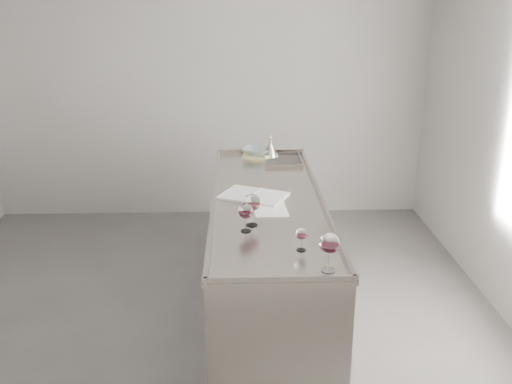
{
  "coord_description": "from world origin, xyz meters",
  "views": [
    {
      "loc": [
        0.3,
        -3.37,
        2.27
      ],
      "look_at": [
        0.42,
        0.22,
        1.02
      ],
      "focal_mm": 40.0,
      "sensor_mm": 36.0,
      "label": 1
    }
  ],
  "objects_px": {
    "wine_glass_small": "(302,235)",
    "counter": "(267,261)",
    "wine_glass_middle": "(246,212)",
    "notebook": "(253,195)",
    "wine_funnel": "(271,150)",
    "ceramic_bowl": "(257,151)",
    "wine_glass_right": "(329,244)",
    "wine_glass_left": "(252,203)"
  },
  "relations": [
    {
      "from": "wine_glass_left",
      "to": "notebook",
      "type": "xyz_separation_m",
      "value": [
        0.02,
        0.52,
        -0.14
      ]
    },
    {
      "from": "counter",
      "to": "wine_glass_small",
      "type": "relative_size",
      "value": 18.37
    },
    {
      "from": "counter",
      "to": "wine_glass_middle",
      "type": "relative_size",
      "value": 13.8
    },
    {
      "from": "wine_glass_middle",
      "to": "wine_funnel",
      "type": "height_order",
      "value": "wine_funnel"
    },
    {
      "from": "wine_glass_middle",
      "to": "wine_glass_right",
      "type": "relative_size",
      "value": 0.84
    },
    {
      "from": "wine_glass_small",
      "to": "counter",
      "type": "bearing_deg",
      "value": 99.65
    },
    {
      "from": "notebook",
      "to": "ceramic_bowl",
      "type": "height_order",
      "value": "ceramic_bowl"
    },
    {
      "from": "wine_glass_left",
      "to": "wine_funnel",
      "type": "height_order",
      "value": "wine_funnel"
    },
    {
      "from": "wine_glass_small",
      "to": "notebook",
      "type": "bearing_deg",
      "value": 104.88
    },
    {
      "from": "wine_funnel",
      "to": "wine_glass_right",
      "type": "bearing_deg",
      "value": -85.51
    },
    {
      "from": "counter",
      "to": "notebook",
      "type": "bearing_deg",
      "value": 148.71
    },
    {
      "from": "wine_glass_left",
      "to": "ceramic_bowl",
      "type": "height_order",
      "value": "wine_glass_left"
    },
    {
      "from": "wine_glass_middle",
      "to": "ceramic_bowl",
      "type": "xyz_separation_m",
      "value": [
        0.12,
        1.64,
        -0.08
      ]
    },
    {
      "from": "wine_glass_right",
      "to": "wine_funnel",
      "type": "bearing_deg",
      "value": 94.49
    },
    {
      "from": "wine_glass_middle",
      "to": "wine_funnel",
      "type": "relative_size",
      "value": 0.87
    },
    {
      "from": "ceramic_bowl",
      "to": "wine_glass_small",
      "type": "bearing_deg",
      "value": -84.65
    },
    {
      "from": "wine_glass_right",
      "to": "wine_glass_small",
      "type": "distance_m",
      "value": 0.28
    },
    {
      "from": "wine_glass_small",
      "to": "wine_funnel",
      "type": "distance_m",
      "value": 1.91
    },
    {
      "from": "ceramic_bowl",
      "to": "notebook",
      "type": "bearing_deg",
      "value": -93.22
    },
    {
      "from": "notebook",
      "to": "wine_glass_middle",
      "type": "bearing_deg",
      "value": -70.43
    },
    {
      "from": "wine_glass_left",
      "to": "wine_glass_small",
      "type": "distance_m",
      "value": 0.45
    },
    {
      "from": "wine_glass_middle",
      "to": "counter",
      "type": "bearing_deg",
      "value": 74.15
    },
    {
      "from": "wine_glass_middle",
      "to": "notebook",
      "type": "distance_m",
      "value": 0.63
    },
    {
      "from": "wine_glass_small",
      "to": "wine_funnel",
      "type": "relative_size",
      "value": 0.65
    },
    {
      "from": "wine_glass_right",
      "to": "notebook",
      "type": "distance_m",
      "value": 1.2
    },
    {
      "from": "wine_glass_right",
      "to": "wine_glass_middle",
      "type": "bearing_deg",
      "value": 128.03
    },
    {
      "from": "notebook",
      "to": "wine_glass_right",
      "type": "bearing_deg",
      "value": -47.63
    },
    {
      "from": "wine_glass_left",
      "to": "notebook",
      "type": "height_order",
      "value": "wine_glass_left"
    },
    {
      "from": "wine_glass_middle",
      "to": "ceramic_bowl",
      "type": "distance_m",
      "value": 1.64
    },
    {
      "from": "counter",
      "to": "wine_glass_right",
      "type": "relative_size",
      "value": 11.57
    },
    {
      "from": "wine_glass_right",
      "to": "wine_glass_small",
      "type": "xyz_separation_m",
      "value": [
        -0.11,
        0.25,
        -0.06
      ]
    },
    {
      "from": "wine_glass_left",
      "to": "wine_glass_middle",
      "type": "height_order",
      "value": "wine_glass_left"
    },
    {
      "from": "wine_glass_middle",
      "to": "wine_glass_left",
      "type": "bearing_deg",
      "value": 67.09
    },
    {
      "from": "counter",
      "to": "notebook",
      "type": "height_order",
      "value": "counter"
    },
    {
      "from": "counter",
      "to": "ceramic_bowl",
      "type": "height_order",
      "value": "ceramic_bowl"
    },
    {
      "from": "wine_glass_right",
      "to": "notebook",
      "type": "xyz_separation_m",
      "value": [
        -0.35,
        1.14,
        -0.14
      ]
    },
    {
      "from": "wine_glass_left",
      "to": "notebook",
      "type": "distance_m",
      "value": 0.54
    },
    {
      "from": "wine_funnel",
      "to": "ceramic_bowl",
      "type": "bearing_deg",
      "value": 180.0
    },
    {
      "from": "wine_glass_small",
      "to": "wine_funnel",
      "type": "height_order",
      "value": "wine_funnel"
    },
    {
      "from": "wine_glass_middle",
      "to": "notebook",
      "type": "relative_size",
      "value": 0.34
    },
    {
      "from": "notebook",
      "to": "wine_funnel",
      "type": "height_order",
      "value": "wine_funnel"
    },
    {
      "from": "wine_glass_left",
      "to": "ceramic_bowl",
      "type": "xyz_separation_m",
      "value": [
        0.08,
        1.55,
        -0.09
      ]
    }
  ]
}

